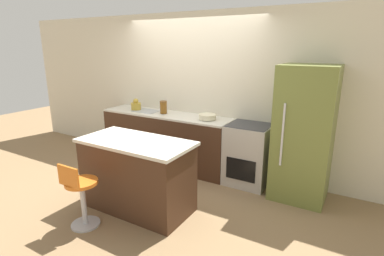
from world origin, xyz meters
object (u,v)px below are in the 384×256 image
Objects in this scene: stool_chair at (81,195)px; kettle at (136,105)px; refrigerator at (304,134)px; mixing_bowl at (207,117)px; oven_range at (248,154)px.

stool_chair is 2.34m from kettle.
mixing_bowl is (-1.47, 0.02, 0.06)m from refrigerator.
kettle is (-0.91, 2.06, 0.61)m from stool_chair.
mixing_bowl is (-0.70, -0.02, 0.51)m from oven_range.
mixing_bowl reaches higher than stool_chair.
refrigerator is at bearing -0.95° from mixing_bowl.
kettle reaches higher than stool_chair.
kettle is at bearing 180.00° from mixing_bowl.
stool_chair is at bearing -121.08° from oven_range.
kettle is at bearing -179.60° from oven_range.
kettle is 1.46m from mixing_bowl.
mixing_bowl reaches higher than oven_range.
refrigerator is at bearing 45.19° from stool_chair.
stool_chair is 3.94× the size of kettle.
kettle reaches higher than oven_range.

